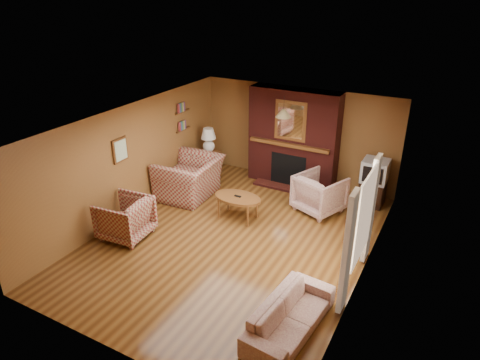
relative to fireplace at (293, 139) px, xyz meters
The scene contains 20 objects.
floor 3.21m from the fireplace, 90.00° to the right, with size 6.50×6.50×0.00m, color #4B2810.
ceiling 3.22m from the fireplace, 90.00° to the right, with size 6.50×6.50×0.00m, color silver.
wall_back 0.27m from the fireplace, 90.00° to the left, with size 6.50×6.50×0.00m, color brown.
wall_front 6.23m from the fireplace, 90.00° to the right, with size 6.50×6.50×0.00m, color brown.
wall_left 3.89m from the fireplace, 129.95° to the right, with size 6.50×6.50×0.00m, color brown.
wall_right 3.89m from the fireplace, 50.05° to the right, with size 6.50×6.50×0.00m, color brown.
fireplace is the anchor object (origin of this frame).
window_right 4.02m from the fireplace, 52.40° to the right, with size 0.10×1.85×2.00m.
bookshelf 2.72m from the fireplace, 156.05° to the right, with size 0.09×0.55×0.71m.
botanical_print 4.12m from the fireplace, 126.90° to the right, with size 0.05×0.40×0.50m.
pendant_light 1.07m from the fireplace, 90.00° to the right, with size 0.36×0.36×0.48m.
plaid_loveseat 2.68m from the fireplace, 135.82° to the right, with size 1.43×1.25×0.93m, color maroon.
plaid_armchair 4.43m from the fireplace, 116.56° to the right, with size 0.89×0.92×0.83m, color maroon.
floral_sofa 5.17m from the fireplace, 68.05° to the right, with size 1.75×0.68×0.51m, color beige.
floral_armchair 1.69m from the fireplace, 44.02° to the right, with size 0.91×0.94×0.86m, color beige.
coffee_table 2.34m from the fireplace, 98.83° to the right, with size 1.05×0.65×0.54m.
side_table 2.33m from the fireplace, 165.71° to the right, with size 0.48×0.48×0.65m, color #613117.
table_lamp 2.17m from the fireplace, 165.71° to the right, with size 0.39×0.39×0.64m.
tv_stand 2.24m from the fireplace, ahead, with size 0.53×0.48×0.58m, color black.
crt_tv 2.09m from the fireplace, ahead, with size 0.56×0.56×0.51m.
Camera 1 is at (3.53, -6.29, 4.66)m, focal length 32.00 mm.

